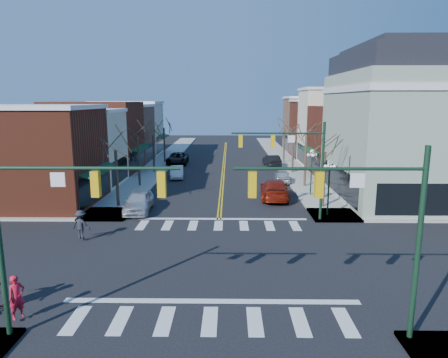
{
  "coord_description": "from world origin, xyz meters",
  "views": [
    {
      "loc": [
        0.77,
        -20.74,
        8.67
      ],
      "look_at": [
        0.35,
        8.98,
        2.8
      ],
      "focal_mm": 32.0,
      "sensor_mm": 36.0,
      "label": 1
    }
  ],
  "objects_px": {
    "car_left_far": "(178,158)",
    "car_right_near": "(274,189)",
    "lamppost_corner": "(329,178)",
    "car_right_mid": "(282,176)",
    "lamppost_midblock": "(312,165)",
    "car_left_near": "(139,202)",
    "victorian_corner": "(410,124)",
    "car_right_far": "(272,161)",
    "pedestrian_dark_b": "(81,225)",
    "pedestrian_red_a": "(17,297)",
    "car_left_mid": "(177,172)"
  },
  "relations": [
    {
      "from": "victorian_corner",
      "to": "lamppost_midblock",
      "type": "relative_size",
      "value": 3.29
    },
    {
      "from": "lamppost_midblock",
      "to": "car_right_near",
      "type": "height_order",
      "value": "lamppost_midblock"
    },
    {
      "from": "car_right_mid",
      "to": "pedestrian_red_a",
      "type": "xyz_separation_m",
      "value": [
        -14.03,
        -27.59,
        0.36
      ]
    },
    {
      "from": "car_left_far",
      "to": "car_right_mid",
      "type": "height_order",
      "value": "car_left_far"
    },
    {
      "from": "car_left_near",
      "to": "car_right_far",
      "type": "bearing_deg",
      "value": 57.33
    },
    {
      "from": "car_left_near",
      "to": "car_right_near",
      "type": "height_order",
      "value": "car_right_near"
    },
    {
      "from": "lamppost_corner",
      "to": "pedestrian_red_a",
      "type": "bearing_deg",
      "value": -136.91
    },
    {
      "from": "car_left_far",
      "to": "car_right_far",
      "type": "distance_m",
      "value": 12.92
    },
    {
      "from": "car_right_far",
      "to": "pedestrian_red_a",
      "type": "relative_size",
      "value": 2.63
    },
    {
      "from": "pedestrian_dark_b",
      "to": "car_right_near",
      "type": "bearing_deg",
      "value": -127.28
    },
    {
      "from": "victorian_corner",
      "to": "lamppost_corner",
      "type": "distance_m",
      "value": 10.89
    },
    {
      "from": "car_right_far",
      "to": "car_left_near",
      "type": "bearing_deg",
      "value": 52.96
    },
    {
      "from": "car_right_mid",
      "to": "car_right_far",
      "type": "distance_m",
      "value": 10.61
    },
    {
      "from": "car_left_far",
      "to": "victorian_corner",
      "type": "bearing_deg",
      "value": -40.13
    },
    {
      "from": "pedestrian_red_a",
      "to": "pedestrian_dark_b",
      "type": "height_order",
      "value": "pedestrian_dark_b"
    },
    {
      "from": "victorian_corner",
      "to": "car_right_mid",
      "type": "xyz_separation_m",
      "value": [
        -10.1,
        6.78,
        -5.97
      ]
    },
    {
      "from": "lamppost_corner",
      "to": "car_left_mid",
      "type": "bearing_deg",
      "value": 131.38
    },
    {
      "from": "victorian_corner",
      "to": "car_right_far",
      "type": "bearing_deg",
      "value": 120.14
    },
    {
      "from": "car_right_far",
      "to": "pedestrian_dark_b",
      "type": "height_order",
      "value": "pedestrian_dark_b"
    },
    {
      "from": "car_right_near",
      "to": "car_right_mid",
      "type": "bearing_deg",
      "value": -99.67
    },
    {
      "from": "lamppost_midblock",
      "to": "pedestrian_red_a",
      "type": "relative_size",
      "value": 2.43
    },
    {
      "from": "lamppost_midblock",
      "to": "car_right_far",
      "type": "xyz_separation_m",
      "value": [
        -1.8,
        16.89,
        -2.19
      ]
    },
    {
      "from": "car_left_mid",
      "to": "pedestrian_red_a",
      "type": "distance_m",
      "value": 30.13
    },
    {
      "from": "lamppost_corner",
      "to": "car_right_mid",
      "type": "height_order",
      "value": "lamppost_corner"
    },
    {
      "from": "lamppost_midblock",
      "to": "pedestrian_dark_b",
      "type": "bearing_deg",
      "value": -144.21
    },
    {
      "from": "victorian_corner",
      "to": "car_right_near",
      "type": "height_order",
      "value": "victorian_corner"
    },
    {
      "from": "car_left_mid",
      "to": "lamppost_corner",
      "type": "bearing_deg",
      "value": -54.81
    },
    {
      "from": "lamppost_corner",
      "to": "car_left_far",
      "type": "bearing_deg",
      "value": 120.13
    },
    {
      "from": "car_left_near",
      "to": "car_right_near",
      "type": "bearing_deg",
      "value": 18.79
    },
    {
      "from": "victorian_corner",
      "to": "car_left_far",
      "type": "relative_size",
      "value": 2.48
    },
    {
      "from": "car_right_near",
      "to": "pedestrian_red_a",
      "type": "xyz_separation_m",
      "value": [
        -12.43,
        -20.4,
        0.18
      ]
    },
    {
      "from": "pedestrian_red_a",
      "to": "victorian_corner",
      "type": "bearing_deg",
      "value": -14.13
    },
    {
      "from": "car_left_far",
      "to": "car_right_near",
      "type": "distance_m",
      "value": 22.53
    },
    {
      "from": "car_right_near",
      "to": "car_right_mid",
      "type": "height_order",
      "value": "car_right_near"
    },
    {
      "from": "lamppost_midblock",
      "to": "car_right_near",
      "type": "xyz_separation_m",
      "value": [
        -3.4,
        -0.9,
        -2.1
      ]
    },
    {
      "from": "car_left_mid",
      "to": "car_left_far",
      "type": "relative_size",
      "value": 0.71
    },
    {
      "from": "victorian_corner",
      "to": "pedestrian_dark_b",
      "type": "xyz_separation_m",
      "value": [
        -24.99,
        -11.53,
        -5.59
      ]
    },
    {
      "from": "pedestrian_dark_b",
      "to": "victorian_corner",
      "type": "bearing_deg",
      "value": -142.46
    },
    {
      "from": "car_left_near",
      "to": "pedestrian_red_a",
      "type": "height_order",
      "value": "pedestrian_red_a"
    },
    {
      "from": "victorian_corner",
      "to": "pedestrian_red_a",
      "type": "height_order",
      "value": "victorian_corner"
    },
    {
      "from": "car_left_mid",
      "to": "car_right_near",
      "type": "distance_m",
      "value": 13.89
    },
    {
      "from": "lamppost_corner",
      "to": "car_left_near",
      "type": "height_order",
      "value": "lamppost_corner"
    },
    {
      "from": "car_left_far",
      "to": "car_right_near",
      "type": "relative_size",
      "value": 0.97
    },
    {
      "from": "car_right_mid",
      "to": "pedestrian_dark_b",
      "type": "height_order",
      "value": "pedestrian_dark_b"
    },
    {
      "from": "victorian_corner",
      "to": "car_left_near",
      "type": "distance_m",
      "value": 24.12
    },
    {
      "from": "pedestrian_dark_b",
      "to": "car_left_near",
      "type": "bearing_deg",
      "value": -94.5
    },
    {
      "from": "lamppost_midblock",
      "to": "car_right_far",
      "type": "bearing_deg",
      "value": 96.08
    },
    {
      "from": "car_left_mid",
      "to": "pedestrian_red_a",
      "type": "xyz_separation_m",
      "value": [
        -2.42,
        -30.03,
        0.36
      ]
    },
    {
      "from": "lamppost_midblock",
      "to": "car_left_near",
      "type": "relative_size",
      "value": 0.9
    },
    {
      "from": "car_left_far",
      "to": "car_right_far",
      "type": "relative_size",
      "value": 1.22
    }
  ]
}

